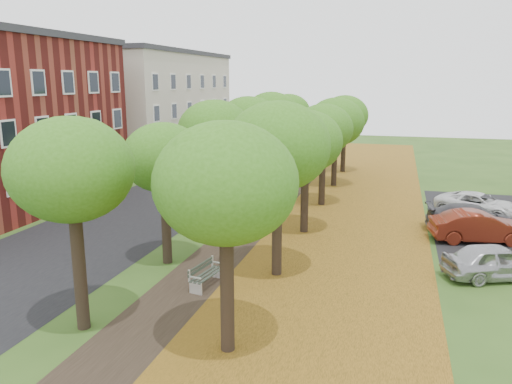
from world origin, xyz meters
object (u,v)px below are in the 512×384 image
Objects in this scene: car_white at (478,204)px; bench at (206,274)px; car_grey at (474,218)px; car_silver at (497,261)px; car_red at (479,227)px.

bench is at bearing 164.25° from car_white.
car_grey is at bearing -36.65° from bench.
car_silver reaches higher than car_white.
bench is 0.46× the size of car_silver.
car_red is at bearing -163.52° from car_white.
car_silver is 0.91× the size of car_red.
car_silver is 9.97m from car_white.
car_grey reaches higher than bench.
car_red reaches higher than car_silver.
car_white is at bearing -30.24° from bench.
bench is at bearing 128.91° from car_grey.
car_white is (0.67, 5.18, -0.09)m from car_red.
car_grey is (0.00, 6.52, -0.02)m from car_silver.
car_silver is at bearing -61.09° from bench.
car_red is at bearing -22.00° from car_silver.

